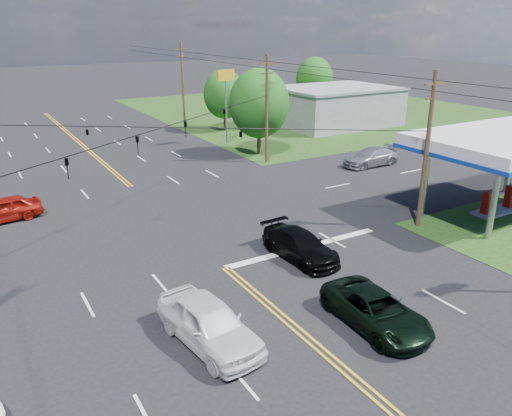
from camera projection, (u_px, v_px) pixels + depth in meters
ground at (169, 219)px, 32.25m from camera, size 280.00×280.00×0.00m
grass_ne at (310, 109)px, 74.82m from camera, size 46.00×48.00×0.03m
stop_bar at (304, 248)px, 28.18m from camera, size 10.00×0.50×0.02m
retail_ne at (336, 107)px, 61.98m from camera, size 14.00×10.00×4.40m
gas_canopy at (509, 143)px, 31.86m from camera, size 12.20×8.20×5.35m
pole_se at (427, 149)px, 29.50m from camera, size 1.60×0.28×9.50m
pole_ne at (267, 108)px, 44.03m from camera, size 1.60×0.28×9.50m
pole_right_far at (183, 84)px, 59.29m from camera, size 1.60×0.28×10.00m
span_wire_signals at (163, 127)px, 30.18m from camera, size 26.00×18.00×1.13m
power_lines at (173, 87)px, 27.67m from camera, size 26.04×100.00×0.64m
tree_right_a at (259, 103)px, 46.95m from camera, size 5.70×5.70×8.18m
tree_right_b at (225, 94)px, 58.06m from camera, size 4.94×4.94×7.09m
tree_far_r at (314, 79)px, 71.16m from camera, size 5.32×5.32×7.63m
pickup_dkgreen at (376, 310)px, 20.67m from camera, size 2.66×5.35×1.46m
suv_black at (300, 245)px, 26.71m from camera, size 2.35×5.23×1.49m
pickup_white at (209, 323)px, 19.43m from camera, size 2.85×5.63×1.84m
sedan_red at (3, 209)px, 31.76m from camera, size 4.79×2.40×1.57m
sedan_far at (371, 157)px, 44.33m from camera, size 5.45×2.22×1.58m
polesign_ne at (226, 87)px, 50.43m from camera, size 2.12×0.70×7.69m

